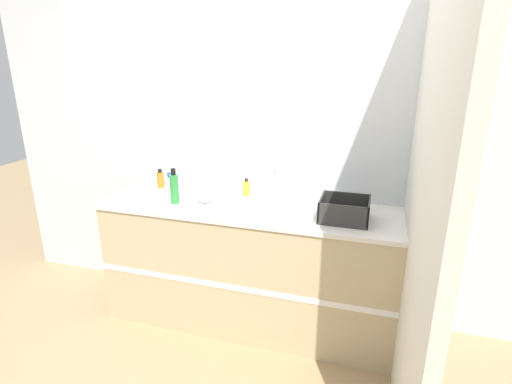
# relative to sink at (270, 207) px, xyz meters

# --- Properties ---
(ground_plane) EXTENTS (12.00, 12.00, 0.00)m
(ground_plane) POSITION_rel_sink_xyz_m (-0.16, -0.28, -0.95)
(ground_plane) COLOR tan
(wall_back) EXTENTS (4.49, 0.06, 2.60)m
(wall_back) POSITION_rel_sink_xyz_m (-0.16, 0.35, 0.35)
(wall_back) COLOR silver
(wall_back) RESTS_ON ground_plane
(wall_right) EXTENTS (0.06, 2.60, 2.60)m
(wall_right) POSITION_rel_sink_xyz_m (0.91, 0.02, 0.35)
(wall_right) COLOR beige
(wall_right) RESTS_ON ground_plane
(counter_cabinet) EXTENTS (2.11, 0.62, 0.93)m
(counter_cabinet) POSITION_rel_sink_xyz_m (-0.16, 0.02, -0.48)
(counter_cabinet) COLOR tan
(counter_cabinet) RESTS_ON ground_plane
(sink) EXTENTS (0.58, 0.36, 0.27)m
(sink) POSITION_rel_sink_xyz_m (0.00, 0.00, 0.00)
(sink) COLOR silver
(sink) RESTS_ON counter_cabinet
(paper_towel_roll) EXTENTS (0.12, 0.12, 0.27)m
(paper_towel_roll) POSITION_rel_sink_xyz_m (-0.49, 0.03, 0.12)
(paper_towel_roll) COLOR #4C4C51
(paper_towel_roll) RESTS_ON counter_cabinet
(dish_rack) EXTENTS (0.31, 0.27, 0.14)m
(dish_rack) POSITION_rel_sink_xyz_m (0.50, -0.04, 0.03)
(dish_rack) COLOR #2D2D2D
(dish_rack) RESTS_ON counter_cabinet
(bottle_green) EXTENTS (0.06, 0.06, 0.26)m
(bottle_green) POSITION_rel_sink_xyz_m (-0.68, -0.07, 0.09)
(bottle_green) COLOR #2D8C3D
(bottle_green) RESTS_ON counter_cabinet
(bottle_amber) EXTENTS (0.06, 0.06, 0.15)m
(bottle_amber) POSITION_rel_sink_xyz_m (-0.97, 0.23, 0.05)
(bottle_amber) COLOR #B26B19
(bottle_amber) RESTS_ON counter_cabinet
(bottle_clear) EXTENTS (0.07, 0.07, 0.19)m
(bottle_clear) POSITION_rel_sink_xyz_m (-0.77, 0.03, 0.07)
(bottle_clear) COLOR silver
(bottle_clear) RESTS_ON counter_cabinet
(soap_dispenser) EXTENTS (0.06, 0.06, 0.14)m
(soap_dispenser) POSITION_rel_sink_xyz_m (-0.24, 0.21, 0.05)
(soap_dispenser) COLOR gold
(soap_dispenser) RESTS_ON counter_cabinet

